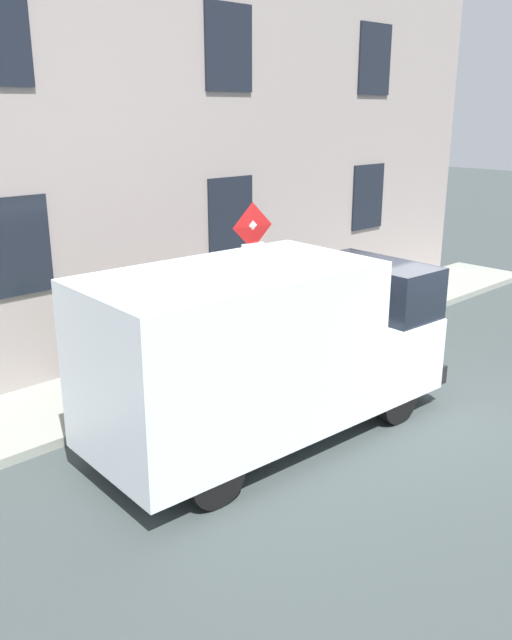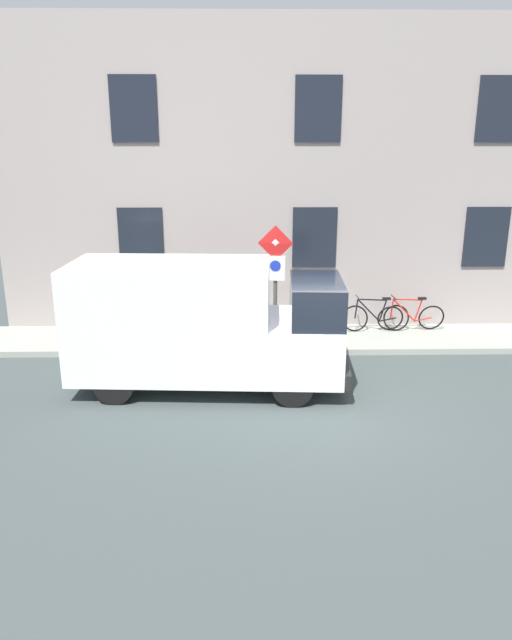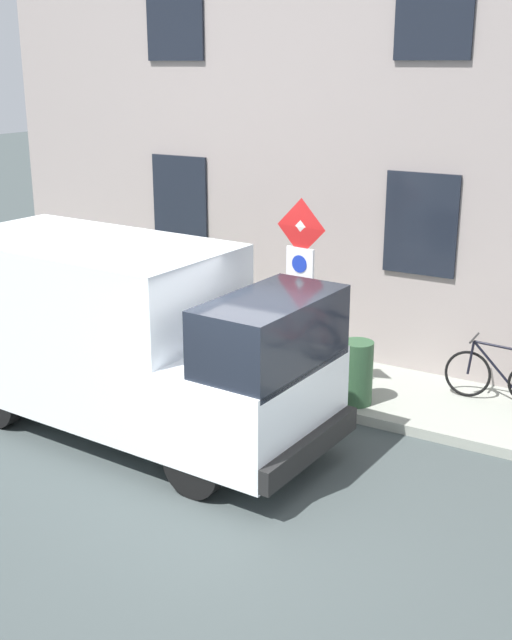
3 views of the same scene
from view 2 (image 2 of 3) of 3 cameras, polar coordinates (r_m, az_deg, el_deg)
ground_plane at (r=11.15m, az=8.08°, el=-8.22°), size 80.00×80.00×0.00m
sidewalk_slab at (r=14.51m, az=5.85°, el=-1.85°), size 1.96×17.72×0.14m
building_facade at (r=15.10m, az=5.67°, el=13.30°), size 0.75×15.72×7.57m
sign_post_stacked at (r=13.18m, az=1.89°, el=4.83°), size 0.18×0.56×2.70m
delivery_van at (r=11.50m, az=-5.25°, el=-0.22°), size 2.28×5.43×2.50m
bicycle_red at (r=15.26m, az=14.77°, el=0.35°), size 0.46×1.71×0.89m
bicycle_black at (r=15.04m, az=11.50°, el=0.33°), size 0.46×1.71×0.89m
pedestrian at (r=14.34m, az=-9.81°, el=1.95°), size 0.48×0.42×1.72m
litter_bin at (r=13.72m, az=5.25°, el=-0.64°), size 0.44×0.44×0.90m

